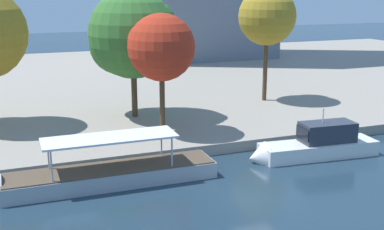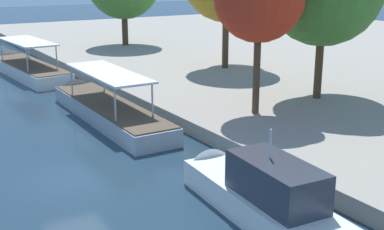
% 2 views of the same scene
% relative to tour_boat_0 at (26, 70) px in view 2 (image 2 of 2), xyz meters
% --- Properties ---
extents(ground_plane, '(220.00, 220.00, 0.00)m').
position_rel_tour_boat_0_xyz_m(ground_plane, '(23.87, -4.08, -0.36)').
color(ground_plane, '#1E3342').
extents(tour_boat_0, '(13.45, 3.76, 4.05)m').
position_rel_tour_boat_0_xyz_m(tour_boat_0, '(0.00, 0.00, 0.00)').
color(tour_boat_0, silver).
rests_on(tour_boat_0, ground_plane).
extents(tour_boat_1, '(13.75, 2.76, 3.90)m').
position_rel_tour_boat_0_xyz_m(tour_boat_1, '(15.69, 0.66, -0.02)').
color(tour_boat_1, '#9EA3A8').
rests_on(tour_boat_1, ground_plane).
extents(motor_yacht_2, '(9.39, 2.86, 4.12)m').
position_rel_tour_boat_0_xyz_m(motor_yacht_2, '(30.44, 0.47, 0.34)').
color(motor_yacht_2, silver).
rests_on(motor_yacht_2, ground_plane).
extents(mooring_bollard_1, '(0.31, 0.31, 0.70)m').
position_rel_tour_boat_0_xyz_m(mooring_bollard_1, '(5.21, 3.61, 0.80)').
color(mooring_bollard_1, '#2D2D33').
rests_on(mooring_bollard_1, dock_promenade).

